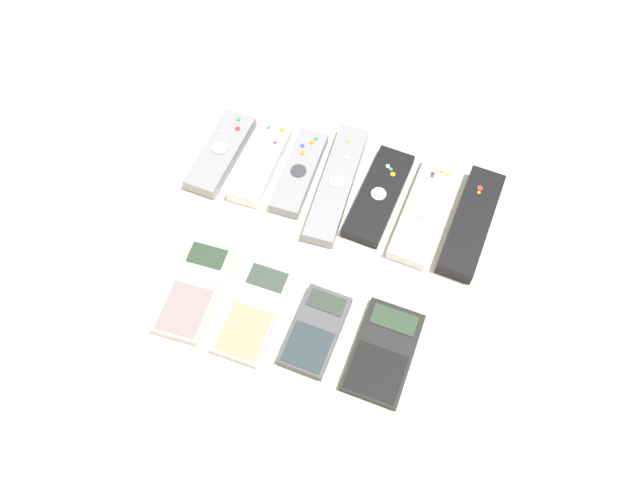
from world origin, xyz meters
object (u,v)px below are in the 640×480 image
object	(u,v)px
calculator_2	(316,331)
remote_1	(261,162)
remote_2	(300,172)
remote_0	(221,153)
remote_3	(337,184)
calculator_0	(195,289)
calculator_3	(383,352)
remote_5	(424,211)
calculator_1	(254,311)
remote_6	(471,223)
remote_4	(379,195)

from	to	relation	value
calculator_2	remote_1	bearing A→B (deg)	128.68
remote_2	remote_0	bearing A→B (deg)	-178.60
remote_2	remote_3	size ratio (longest dim) A/B	0.73
calculator_0	calculator_3	world-z (taller)	calculator_0
remote_5	remote_2	bearing A→B (deg)	-178.13
remote_2	remote_3	world-z (taller)	remote_3
remote_2	calculator_1	world-z (taller)	remote_2
remote_6	calculator_0	xyz separation A→B (m)	(-0.34, -0.23, -0.00)
remote_6	calculator_2	bearing A→B (deg)	-121.44
remote_1	remote_6	distance (m)	0.33
remote_4	remote_5	bearing A→B (deg)	-0.42
remote_2	calculator_0	world-z (taller)	remote_2
remote_3	remote_5	distance (m)	0.14
remote_3	remote_5	world-z (taller)	remote_3
remote_4	calculator_3	xyz separation A→B (m)	(0.08, -0.23, -0.00)
calculator_3	remote_4	bearing A→B (deg)	109.47
calculator_2	remote_2	bearing A→B (deg)	117.02
remote_4	remote_6	bearing A→B (deg)	2.01
calculator_0	calculator_1	world-z (taller)	calculator_0
remote_1	calculator_0	size ratio (longest dim) A/B	1.00
remote_2	remote_3	distance (m)	0.06
remote_2	calculator_3	world-z (taller)	remote_2
remote_0	remote_4	bearing A→B (deg)	4.15
remote_1	calculator_2	world-z (taller)	remote_1
remote_5	remote_4	bearing A→B (deg)	179.02
remote_0	calculator_1	size ratio (longest dim) A/B	1.08
remote_3	remote_6	bearing A→B (deg)	-3.27
remote_2	calculator_0	xyz separation A→B (m)	(-0.07, -0.23, -0.00)
remote_0	remote_6	world-z (taller)	remote_6
remote_1	remote_0	bearing A→B (deg)	-176.70
remote_0	remote_2	xyz separation A→B (m)	(0.13, 0.01, -0.00)
calculator_1	calculator_3	bearing A→B (deg)	1.09
remote_5	remote_3	bearing A→B (deg)	-177.75
remote_0	remote_1	bearing A→B (deg)	5.70
remote_6	remote_0	bearing A→B (deg)	-176.24
remote_1	remote_2	size ratio (longest dim) A/B	0.98
calculator_0	remote_1	bearing A→B (deg)	85.30
remote_5	remote_6	distance (m)	0.07
remote_0	remote_5	size ratio (longest dim) A/B	0.85
calculator_2	remote_4	bearing A→B (deg)	87.67
remote_6	calculator_3	world-z (taller)	remote_6
remote_1	calculator_1	size ratio (longest dim) A/B	1.05
calculator_0	calculator_3	size ratio (longest dim) A/B	1.11
remote_3	calculator_1	xyz separation A→B (m)	(-0.04, -0.23, -0.00)
remote_0	remote_5	world-z (taller)	remote_0
remote_0	remote_1	xyz separation A→B (m)	(0.07, 0.00, 0.00)
remote_0	remote_3	distance (m)	0.19
calculator_3	remote_6	bearing A→B (deg)	75.38
remote_5	calculator_0	xyz separation A→B (m)	(-0.27, -0.23, -0.00)
remote_3	remote_4	xyz separation A→B (m)	(0.07, 0.00, -0.00)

